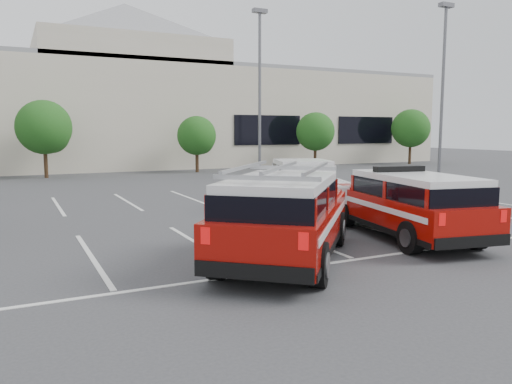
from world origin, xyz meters
TOP-DOWN VIEW (x-y plane):
  - ground at (0.00, 0.00)m, footprint 120.00×120.00m
  - stall_markings at (0.00, 4.50)m, footprint 23.00×15.00m
  - convention_building at (0.18, 31.86)m, footprint 60.00×16.99m
  - tree_mid_left at (-4.91, 22.05)m, footprint 3.37×3.37m
  - tree_mid_right at (5.09, 22.05)m, footprint 2.77×2.77m
  - tree_right at (15.09, 22.05)m, footprint 3.07×3.07m
  - tree_far_right at (25.09, 22.05)m, footprint 3.37×3.37m
  - light_pole_mid at (7.00, 16.00)m, footprint 0.90×0.60m
  - light_pole_right at (16.00, 10.00)m, footprint 0.90×0.60m
  - fire_chief_suv at (2.73, -1.53)m, footprint 3.03×5.83m
  - white_pickup at (2.52, 3.41)m, footprint 3.97×6.44m
  - ladder_suv at (-1.54, -2.25)m, footprint 5.32×5.64m

SIDE VIEW (x-z plane):
  - ground at x=0.00m, z-range 0.00..0.00m
  - stall_markings at x=0.00m, z-range 0.00..0.01m
  - white_pickup at x=2.52m, z-range -0.19..1.68m
  - fire_chief_suv at x=2.73m, z-range -0.18..1.77m
  - ladder_suv at x=-1.54m, z-range -0.22..1.98m
  - tree_mid_right at x=5.09m, z-range 0.51..4.50m
  - tree_right at x=15.09m, z-range 0.56..4.98m
  - tree_mid_left at x=-4.91m, z-range 0.62..5.46m
  - tree_far_right at x=25.09m, z-range 0.62..5.46m
  - convention_building at x=0.18m, z-range -1.88..11.32m
  - light_pole_mid at x=7.00m, z-range 0.07..10.31m
  - light_pole_right at x=16.00m, z-range 0.07..10.31m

